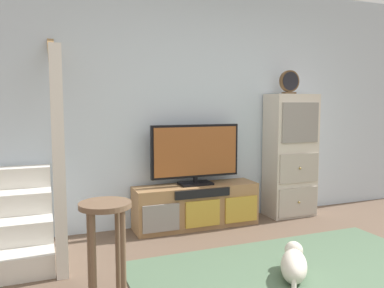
{
  "coord_description": "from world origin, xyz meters",
  "views": [
    {
      "loc": [
        -1.86,
        -1.68,
        1.35
      ],
      "look_at": [
        -0.48,
        1.86,
        0.96
      ],
      "focal_mm": 36.24,
      "sensor_mm": 36.0,
      "label": 1
    }
  ],
  "objects_px": {
    "desk_clock": "(289,82)",
    "dog": "(294,264)",
    "media_console": "(196,206)",
    "side_cabinet": "(291,156)",
    "television": "(196,153)",
    "bar_stool_near": "(106,230)"
  },
  "relations": [
    {
      "from": "desk_clock",
      "to": "dog",
      "type": "xyz_separation_m",
      "value": [
        -0.95,
        -1.46,
        -1.49
      ]
    },
    {
      "from": "desk_clock",
      "to": "bar_stool_near",
      "type": "bearing_deg",
      "value": -149.81
    },
    {
      "from": "media_console",
      "to": "side_cabinet",
      "type": "distance_m",
      "value": 1.33
    },
    {
      "from": "television",
      "to": "dog",
      "type": "relative_size",
      "value": 2.09
    },
    {
      "from": "media_console",
      "to": "side_cabinet",
      "type": "height_order",
      "value": "side_cabinet"
    },
    {
      "from": "bar_stool_near",
      "to": "dog",
      "type": "height_order",
      "value": "bar_stool_near"
    },
    {
      "from": "desk_clock",
      "to": "dog",
      "type": "height_order",
      "value": "desk_clock"
    },
    {
      "from": "media_console",
      "to": "bar_stool_near",
      "type": "relative_size",
      "value": 1.92
    },
    {
      "from": "television",
      "to": "desk_clock",
      "type": "distance_m",
      "value": 1.42
    },
    {
      "from": "media_console",
      "to": "television",
      "type": "height_order",
      "value": "television"
    },
    {
      "from": "desk_clock",
      "to": "dog",
      "type": "distance_m",
      "value": 2.29
    },
    {
      "from": "media_console",
      "to": "television",
      "type": "xyz_separation_m",
      "value": [
        -0.0,
        0.02,
        0.59
      ]
    },
    {
      "from": "media_console",
      "to": "side_cabinet",
      "type": "relative_size",
      "value": 0.94
    },
    {
      "from": "bar_stool_near",
      "to": "dog",
      "type": "relative_size",
      "value": 1.49
    },
    {
      "from": "dog",
      "to": "media_console",
      "type": "bearing_deg",
      "value": 98.9
    },
    {
      "from": "dog",
      "to": "desk_clock",
      "type": "bearing_deg",
      "value": 56.93
    },
    {
      "from": "desk_clock",
      "to": "side_cabinet",
      "type": "bearing_deg",
      "value": 15.43
    },
    {
      "from": "media_console",
      "to": "side_cabinet",
      "type": "bearing_deg",
      "value": 0.47
    },
    {
      "from": "media_console",
      "to": "dog",
      "type": "distance_m",
      "value": 1.49
    },
    {
      "from": "television",
      "to": "dog",
      "type": "height_order",
      "value": "television"
    },
    {
      "from": "media_console",
      "to": "television",
      "type": "relative_size",
      "value": 1.37
    },
    {
      "from": "media_console",
      "to": "desk_clock",
      "type": "relative_size",
      "value": 4.98
    }
  ]
}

